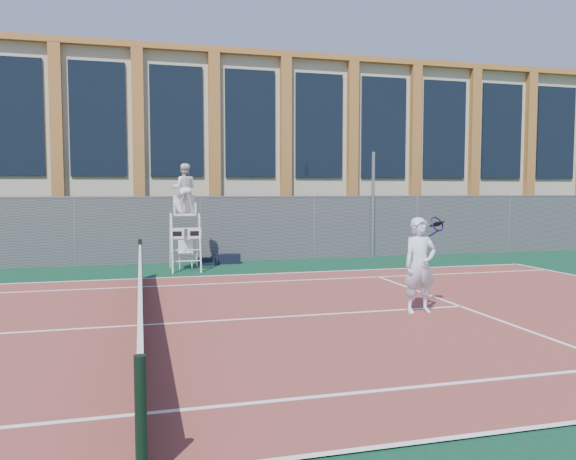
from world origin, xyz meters
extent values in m
plane|color=#233814|center=(0.00, 0.00, 0.00)|extent=(120.00, 120.00, 0.00)
cube|color=#0B3323|center=(0.00, 1.00, 0.01)|extent=(36.00, 20.00, 0.01)
cube|color=brown|center=(0.00, 0.00, 0.02)|extent=(23.77, 10.97, 0.02)
cylinder|color=black|center=(0.00, -5.60, 0.55)|extent=(0.10, 0.10, 1.10)
cylinder|color=black|center=(0.00, 5.60, 0.55)|extent=(0.10, 0.10, 1.10)
cube|color=black|center=(0.00, 0.00, 0.46)|extent=(0.03, 11.00, 0.86)
cube|color=white|center=(0.00, 0.00, 0.92)|extent=(0.06, 11.20, 0.07)
cube|color=black|center=(0.00, 10.00, 1.10)|extent=(40.00, 1.40, 2.20)
cube|color=beige|center=(0.00, 18.00, 4.00)|extent=(44.00, 10.00, 8.00)
cube|color=#A96A31|center=(0.00, 18.00, 8.10)|extent=(45.00, 10.60, 0.25)
cylinder|color=#9EA0A5|center=(8.19, 8.70, 1.91)|extent=(0.12, 0.12, 3.82)
cylinder|color=white|center=(0.91, 6.54, 0.86)|extent=(0.05, 0.49, 1.78)
cylinder|color=white|center=(1.73, 6.54, 0.86)|extent=(0.05, 0.49, 1.78)
cylinder|color=white|center=(0.91, 7.46, 0.86)|extent=(0.05, 0.49, 1.78)
cylinder|color=white|center=(1.73, 7.46, 0.86)|extent=(0.05, 0.49, 1.78)
cube|color=white|center=(1.32, 7.00, 1.70)|extent=(0.64, 0.55, 0.06)
cube|color=white|center=(1.32, 7.26, 2.02)|extent=(0.64, 0.05, 0.55)
cube|color=white|center=(1.07, 6.63, 1.15)|extent=(0.40, 0.03, 0.31)
cube|color=white|center=(1.58, 6.63, 1.15)|extent=(0.40, 0.03, 0.31)
imported|color=white|center=(1.32, 7.05, 2.48)|extent=(0.80, 0.66, 1.51)
cube|color=silver|center=(1.36, 7.32, 0.49)|extent=(0.49, 0.49, 0.04)
cube|color=silver|center=(1.38, 7.53, 0.75)|extent=(0.46, 0.08, 0.49)
cylinder|color=silver|center=(1.16, 7.15, 0.24)|extent=(0.03, 0.03, 0.46)
cylinder|color=silver|center=(1.53, 7.12, 0.24)|extent=(0.03, 0.03, 0.46)
cylinder|color=silver|center=(1.19, 7.52, 0.24)|extent=(0.03, 0.03, 0.46)
cylinder|color=silver|center=(1.56, 7.49, 0.24)|extent=(0.03, 0.03, 0.46)
cube|color=black|center=(2.82, 8.16, 0.17)|extent=(0.76, 0.30, 0.32)
cube|color=black|center=(2.11, 7.90, 0.13)|extent=(0.64, 0.31, 0.25)
imported|color=white|center=(5.30, -0.31, 0.97)|extent=(0.69, 0.45, 1.87)
torus|color=#111141|center=(5.80, -0.06, 1.75)|extent=(0.38, 0.30, 0.30)
sphere|color=#CCE533|center=(5.90, 0.12, 1.70)|extent=(0.07, 0.07, 0.07)
camera|label=1|loc=(0.02, -10.17, 2.42)|focal=35.00mm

